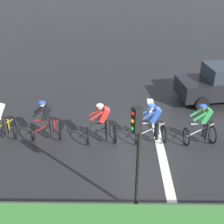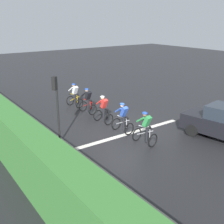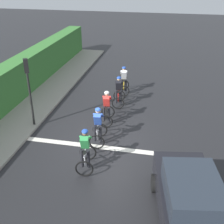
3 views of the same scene
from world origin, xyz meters
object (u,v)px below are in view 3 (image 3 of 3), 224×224
(cyclist_fourth, at_px, (98,127))
(cyclist_trailing, at_px, (85,151))
(traffic_light_near_crossing, at_px, (28,83))
(cyclist_mid, at_px, (107,108))
(car_black, at_px, (189,200))
(cyclist_lead, at_px, (124,81))
(cyclist_second, at_px, (119,92))

(cyclist_fourth, distance_m, cyclist_trailing, 1.82)
(traffic_light_near_crossing, bearing_deg, cyclist_mid, 16.49)
(cyclist_mid, height_order, car_black, car_black)
(car_black, xyz_separation_m, traffic_light_near_crossing, (-7.09, 4.54, 1.35))
(cyclist_trailing, relative_size, traffic_light_near_crossing, 0.50)
(cyclist_fourth, height_order, traffic_light_near_crossing, traffic_light_near_crossing)
(cyclist_trailing, bearing_deg, cyclist_lead, 88.60)
(cyclist_lead, bearing_deg, car_black, -69.50)
(cyclist_second, distance_m, cyclist_fourth, 3.94)
(cyclist_trailing, distance_m, traffic_light_near_crossing, 4.54)
(cyclist_fourth, xyz_separation_m, cyclist_trailing, (-0.02, -1.82, 0.00))
(cyclist_lead, distance_m, cyclist_trailing, 7.49)
(cyclist_mid, height_order, traffic_light_near_crossing, traffic_light_near_crossing)
(cyclist_second, height_order, cyclist_trailing, same)
(car_black, relative_size, traffic_light_near_crossing, 1.29)
(cyclist_mid, height_order, cyclist_fourth, same)
(cyclist_mid, distance_m, car_black, 6.67)
(cyclist_mid, bearing_deg, cyclist_fourth, -89.07)
(cyclist_fourth, bearing_deg, cyclist_lead, 88.38)
(cyclist_fourth, bearing_deg, traffic_light_near_crossing, 166.28)
(cyclist_second, relative_size, cyclist_fourth, 1.00)
(cyclist_second, bearing_deg, traffic_light_near_crossing, -139.11)
(cyclist_mid, xyz_separation_m, cyclist_fourth, (0.03, -1.84, 0.00))
(cyclist_mid, bearing_deg, cyclist_second, 84.59)
(cyclist_mid, relative_size, traffic_light_near_crossing, 0.50)
(cyclist_trailing, xyz_separation_m, traffic_light_near_crossing, (-3.39, 2.65, 1.43))
(cyclist_lead, xyz_separation_m, cyclist_mid, (-0.19, -3.84, 0.00))
(cyclist_lead, bearing_deg, cyclist_fourth, -91.62)
(car_black, bearing_deg, cyclist_fourth, 134.71)
(cyclist_trailing, relative_size, car_black, 0.38)
(cyclist_lead, distance_m, cyclist_fourth, 5.68)
(cyclist_fourth, xyz_separation_m, traffic_light_near_crossing, (-3.42, 0.83, 1.43))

